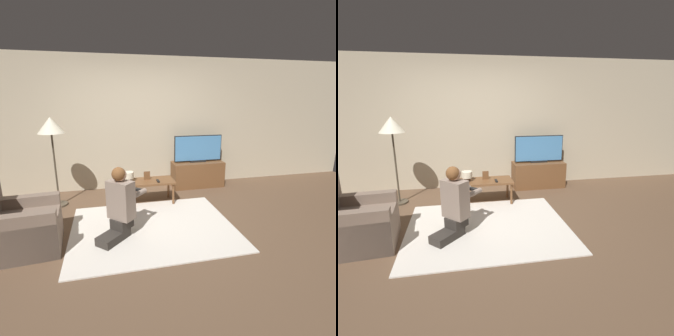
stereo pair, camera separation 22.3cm
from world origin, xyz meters
TOP-DOWN VIEW (x-y plane):
  - ground_plane at (0.00, 0.00)m, footprint 10.00×10.00m
  - wall_back at (0.00, 1.93)m, footprint 10.00×0.06m
  - rug at (0.00, 0.00)m, footprint 2.28×1.84m
  - tv_stand at (1.24, 1.62)m, footprint 1.06×0.42m
  - tv at (1.24, 1.62)m, footprint 1.00×0.08m
  - coffee_table at (0.04, 0.95)m, footprint 0.99×0.45m
  - floor_lamp at (-1.44, 1.20)m, footprint 0.42×0.42m
  - armchair at (-1.67, -0.17)m, footprint 0.90×0.81m
  - person_kneeling at (-0.46, -0.13)m, footprint 0.74×0.75m
  - picture_frame at (0.08, 1.00)m, footprint 0.11×0.01m
  - table_lamp at (-0.25, 0.97)m, footprint 0.18×0.18m
  - remote at (0.25, 0.86)m, footprint 0.04×0.15m

SIDE VIEW (x-z plane):
  - ground_plane at x=0.00m, z-range 0.00..0.00m
  - rug at x=0.00m, z-range 0.00..0.02m
  - tv_stand at x=1.24m, z-range 0.00..0.53m
  - armchair at x=-1.67m, z-range -0.18..0.80m
  - coffee_table at x=0.04m, z-range 0.16..0.58m
  - remote at x=0.25m, z-range 0.42..0.43m
  - person_kneeling at x=-0.46m, z-range 0.00..0.95m
  - picture_frame at x=0.08m, z-range 0.42..0.57m
  - table_lamp at x=-0.25m, z-range 0.43..0.60m
  - tv at x=1.24m, z-range 0.53..1.08m
  - wall_back at x=0.00m, z-range 0.00..2.60m
  - floor_lamp at x=-1.44m, z-range 0.55..2.07m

